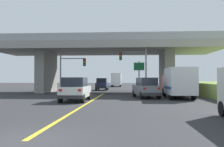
# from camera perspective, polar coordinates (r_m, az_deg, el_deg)

# --- Properties ---
(ground) EXTENTS (160.00, 160.00, 0.00)m
(ground) POSITION_cam_1_polar(r_m,az_deg,el_deg) (35.17, -1.48, -4.32)
(ground) COLOR #2B2B2D
(overpass_bridge) EXTENTS (30.45, 10.22, 7.52)m
(overpass_bridge) POSITION_cam_1_polar(r_m,az_deg,el_deg) (35.30, -1.47, 4.52)
(overpass_bridge) COLOR gray
(overpass_bridge) RESTS_ON ground
(lane_divider_stripe) EXTENTS (0.20, 24.73, 0.01)m
(lane_divider_stripe) POSITION_cam_1_polar(r_m,az_deg,el_deg) (20.21, -5.37, -6.61)
(lane_divider_stripe) COLOR yellow
(lane_divider_stripe) RESTS_ON ground
(suv_lead) EXTENTS (2.04, 4.34, 2.02)m
(suv_lead) POSITION_cam_1_polar(r_m,az_deg,el_deg) (21.46, -8.30, -3.58)
(suv_lead) COLOR silver
(suv_lead) RESTS_ON ground
(suv_crossing) EXTENTS (2.63, 4.76, 2.02)m
(suv_crossing) POSITION_cam_1_polar(r_m,az_deg,el_deg) (25.12, 7.74, -3.24)
(suv_crossing) COLOR slate
(suv_crossing) RESTS_ON ground
(box_truck) EXTENTS (2.33, 6.45, 2.94)m
(box_truck) POSITION_cam_1_polar(r_m,az_deg,el_deg) (25.27, 14.81, -1.96)
(box_truck) COLOR red
(box_truck) RESTS_ON ground
(sedan_oncoming) EXTENTS (1.86, 4.38, 2.02)m
(sedan_oncoming) POSITION_cam_1_polar(r_m,az_deg,el_deg) (42.10, -2.28, -2.43)
(sedan_oncoming) COLOR navy
(sedan_oncoming) RESTS_ON ground
(traffic_signal_nearside) EXTENTS (3.32, 0.36, 5.72)m
(traffic_signal_nearside) POSITION_cam_1_polar(r_m,az_deg,el_deg) (30.48, 5.69, 2.15)
(traffic_signal_nearside) COLOR slate
(traffic_signal_nearside) RESTS_ON ground
(traffic_signal_farside) EXTENTS (3.28, 0.36, 5.17)m
(traffic_signal_farside) POSITION_cam_1_polar(r_m,az_deg,el_deg) (31.84, -9.65, 1.28)
(traffic_signal_farside) COLOR slate
(traffic_signal_farside) RESTS_ON ground
(highway_sign) EXTENTS (1.38, 0.17, 4.17)m
(highway_sign) POSITION_cam_1_polar(r_m,az_deg,el_deg) (32.41, 6.17, 0.74)
(highway_sign) COLOR #56595E
(highway_sign) RESTS_ON ground
(semi_truck_distant) EXTENTS (2.33, 6.61, 3.24)m
(semi_truck_distant) POSITION_cam_1_polar(r_m,az_deg,el_deg) (61.24, 1.00, -1.43)
(semi_truck_distant) COLOR navy
(semi_truck_distant) RESTS_ON ground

